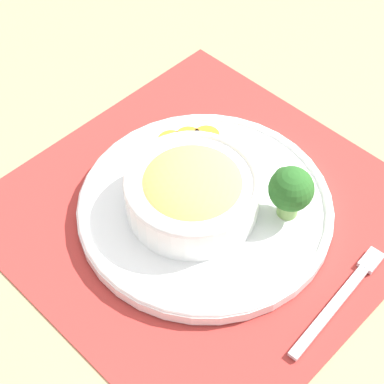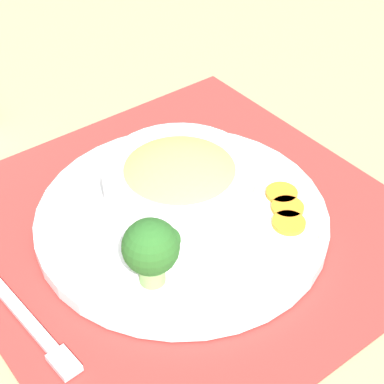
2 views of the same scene
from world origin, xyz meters
The scene contains 9 objects.
ground_plane centered at (0.00, 0.00, 0.00)m, with size 4.00×4.00×0.00m, color tan.
placemat centered at (0.00, 0.00, 0.00)m, with size 0.51×0.51×0.00m.
plate centered at (0.00, 0.00, 0.02)m, with size 0.33×0.33×0.02m.
bowl centered at (-0.01, -0.01, 0.05)m, with size 0.17×0.17×0.06m.
broccoli_floret centered at (0.09, 0.06, 0.06)m, with size 0.06×0.06×0.07m.
carrot_slice_near centered at (-0.07, 0.09, 0.02)m, with size 0.04×0.04×0.01m.
carrot_slice_middle centered at (-0.09, 0.08, 0.02)m, with size 0.04×0.04×0.01m.
carrot_slice_far centered at (-0.11, 0.05, 0.02)m, with size 0.04×0.04×0.01m.
fork centered at (0.20, 0.01, 0.01)m, with size 0.02×0.18×0.01m.
Camera 2 is at (0.35, 0.40, 0.50)m, focal length 60.00 mm.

